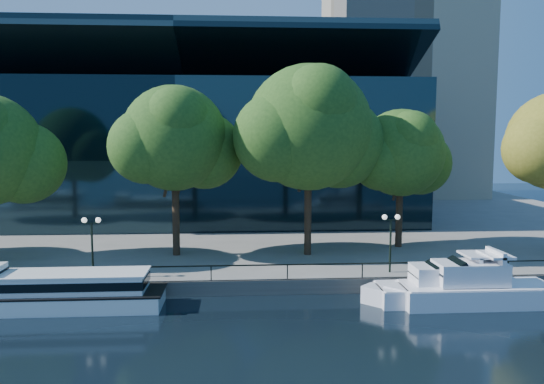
{
  "coord_description": "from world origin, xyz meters",
  "views": [
    {
      "loc": [
        1.75,
        -30.69,
        10.45
      ],
      "look_at": [
        4.3,
        8.0,
        6.25
      ],
      "focal_mm": 35.0,
      "sensor_mm": 36.0,
      "label": 1
    }
  ],
  "objects": [
    {
      "name": "ground",
      "position": [
        0.0,
        0.0,
        0.0
      ],
      "size": [
        160.0,
        160.0,
        0.0
      ],
      "primitive_type": "plane",
      "color": "black",
      "rests_on": "ground"
    },
    {
      "name": "promenade",
      "position": [
        0.0,
        36.38,
        0.5
      ],
      "size": [
        90.0,
        67.08,
        1.0
      ],
      "color": "slate",
      "rests_on": "ground"
    },
    {
      "name": "railing",
      "position": [
        0.0,
        3.25,
        1.94
      ],
      "size": [
        88.2,
        0.08,
        0.99
      ],
      "color": "black",
      "rests_on": "promenade"
    },
    {
      "name": "convention_building",
      "position": [
        -4.0,
        31.79,
        8.51
      ],
      "size": [
        50.0,
        24.57,
        21.43
      ],
      "color": "black",
      "rests_on": "ground"
    },
    {
      "name": "tour_boat",
      "position": [
        -9.62,
        1.06,
        1.15
      ],
      "size": [
        14.27,
        3.18,
        2.71
      ],
      "color": "white",
      "rests_on": "ground"
    },
    {
      "name": "cruiser_near",
      "position": [
        14.8,
        0.7,
        0.96
      ],
      "size": [
        10.69,
        2.75,
        3.1
      ],
      "color": "white",
      "rests_on": "ground"
    },
    {
      "name": "cruiser_far",
      "position": [
        15.98,
        0.2,
        1.09
      ],
      "size": [
        10.51,
        2.91,
        3.43
      ],
      "color": "white",
      "rests_on": "ground"
    },
    {
      "name": "tree_2",
      "position": [
        -2.91,
        10.71,
        10.01
      ],
      "size": [
        10.19,
        8.36,
        13.26
      ],
      "color": "black",
      "rests_on": "promenade"
    },
    {
      "name": "tree_3",
      "position": [
        7.48,
        10.21,
        10.79
      ],
      "size": [
        12.19,
        9.99,
        14.88
      ],
      "color": "black",
      "rests_on": "promenade"
    },
    {
      "name": "tree_4",
      "position": [
        15.51,
        12.66,
        8.79
      ],
      "size": [
        9.08,
        7.44,
        11.58
      ],
      "color": "black",
      "rests_on": "promenade"
    },
    {
      "name": "lamp_1",
      "position": [
        -7.88,
        4.5,
        3.98
      ],
      "size": [
        1.26,
        0.36,
        4.03
      ],
      "color": "black",
      "rests_on": "promenade"
    },
    {
      "name": "lamp_2",
      "position": [
        12.23,
        4.5,
        3.98
      ],
      "size": [
        1.26,
        0.36,
        4.03
      ],
      "color": "black",
      "rests_on": "promenade"
    }
  ]
}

